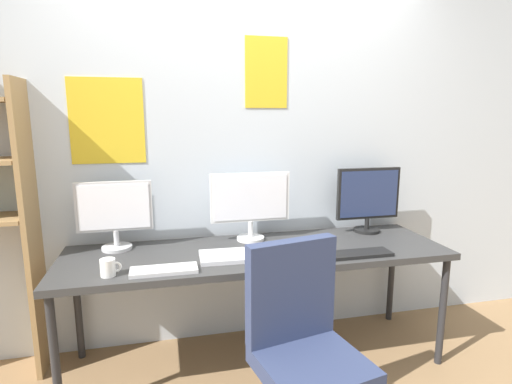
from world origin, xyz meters
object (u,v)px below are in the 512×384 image
object	(u,v)px
desk	(258,258)
monitor_left	(115,212)
office_chair	(304,373)
keyboard_left	(164,270)
laptop_closed	(228,256)
coffee_mug	(108,267)
computer_mouse	(264,259)
monitor_center	(250,202)
monitor_right	(368,198)
keyboard_right	(360,254)

from	to	relation	value
desk	monitor_left	world-z (taller)	monitor_left
office_chair	monitor_left	xyz separation A→B (m)	(-0.88, 0.95, 0.57)
monitor_left	keyboard_left	bearing A→B (deg)	-57.87
desk	laptop_closed	size ratio (longest dim) A/B	7.24
coffee_mug	computer_mouse	bearing A→B (deg)	0.61
office_chair	monitor_center	world-z (taller)	monitor_center
monitor_right	laptop_closed	bearing A→B (deg)	-163.19
coffee_mug	keyboard_left	bearing A→B (deg)	-2.02
keyboard_left	coffee_mug	bearing A→B (deg)	177.98
computer_mouse	laptop_closed	bearing A→B (deg)	149.66
monitor_right	keyboard_left	world-z (taller)	monitor_right
keyboard_left	computer_mouse	xyz separation A→B (m)	(0.55, 0.02, 0.01)
computer_mouse	coffee_mug	xyz separation A→B (m)	(-0.82, -0.01, 0.03)
computer_mouse	laptop_closed	xyz separation A→B (m)	(-0.19, 0.11, -0.00)
keyboard_right	monitor_right	bearing A→B (deg)	57.87
desk	laptop_closed	xyz separation A→B (m)	(-0.20, -0.10, 0.06)
monitor_right	computer_mouse	size ratio (longest dim) A/B	4.76
desk	keyboard_right	world-z (taller)	keyboard_right
monitor_left	office_chair	bearing A→B (deg)	-47.38
monitor_center	keyboard_right	xyz separation A→B (m)	(0.56, -0.44, -0.24)
office_chair	monitor_left	bearing A→B (deg)	132.62
monitor_left	monitor_right	xyz separation A→B (m)	(1.68, 0.00, 0.01)
keyboard_left	keyboard_right	size ratio (longest dim) A/B	0.94
monitor_left	keyboard_right	bearing A→B (deg)	-17.56
keyboard_left	coffee_mug	distance (m)	0.28
keyboard_left	laptop_closed	bearing A→B (deg)	19.70
office_chair	keyboard_left	bearing A→B (deg)	139.54
office_chair	computer_mouse	world-z (taller)	office_chair
keyboard_right	laptop_closed	size ratio (longest dim) A/B	1.16
monitor_left	monitor_center	world-z (taller)	monitor_center
monitor_right	keyboard_left	size ratio (longest dim) A/B	1.31
computer_mouse	keyboard_left	bearing A→B (deg)	-178.06
monitor_center	keyboard_right	bearing A→B (deg)	-38.30
coffee_mug	monitor_left	bearing A→B (deg)	90.32
monitor_left	desk	bearing A→B (deg)	-14.22
keyboard_left	keyboard_right	bearing A→B (deg)	0.00
office_chair	coffee_mug	bearing A→B (deg)	149.20
computer_mouse	laptop_closed	world-z (taller)	computer_mouse
monitor_left	keyboard_right	size ratio (longest dim) A/B	1.19
monitor_left	keyboard_left	size ratio (longest dim) A/B	1.27
laptop_closed	desk	bearing A→B (deg)	28.72
monitor_center	laptop_closed	bearing A→B (deg)	-122.66
keyboard_right	computer_mouse	size ratio (longest dim) A/B	3.87
desk	keyboard_right	size ratio (longest dim) A/B	6.23
computer_mouse	coffee_mug	size ratio (longest dim) A/B	0.91
monitor_left	laptop_closed	bearing A→B (deg)	-26.24
office_chair	keyboard_right	xyz separation A→B (m)	(0.52, 0.51, 0.35)
monitor_center	keyboard_right	distance (m)	0.75
desk	office_chair	size ratio (longest dim) A/B	2.34
desk	keyboard_left	bearing A→B (deg)	-157.67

